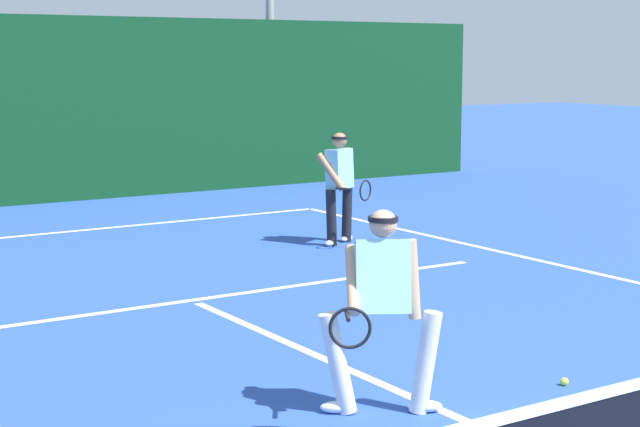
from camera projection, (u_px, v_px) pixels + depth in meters
court_line_baseline_far at (41, 234)px, 15.42m from camera, size 9.54×0.10×0.01m
court_line_service at (191, 300)px, 11.22m from camera, size 7.78×0.10×0.01m
court_line_centre at (374, 381)px, 8.43m from camera, size 0.10×6.40×0.01m
player_near at (382, 304)px, 7.55m from camera, size 1.09×0.80×1.53m
player_far at (340, 183)px, 14.51m from camera, size 0.67×0.92×1.58m
tennis_ball at (564, 382)px, 8.31m from camera, size 0.07×0.07×0.07m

